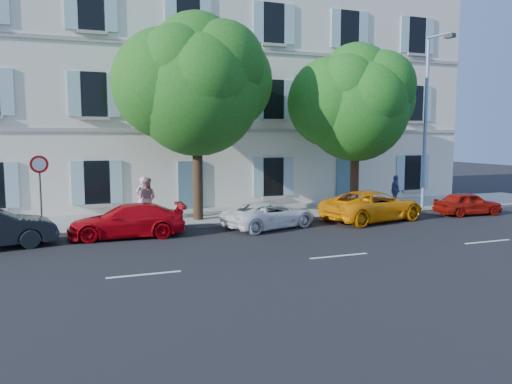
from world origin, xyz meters
name	(u,v)px	position (x,y,z in m)	size (l,w,h in m)	color
ground	(287,233)	(0.00, 0.00, 0.00)	(90.00, 90.00, 0.00)	black
sidewalk	(248,214)	(0.00, 4.45, 0.07)	(36.00, 4.50, 0.15)	#A09E96
kerb	(265,221)	(0.00, 2.28, 0.08)	(36.00, 0.16, 0.16)	#9E998E
building	(214,95)	(0.00, 10.20, 6.00)	(28.00, 7.00, 12.00)	silver
car_red_coupe	(127,221)	(-5.85, 1.33, 0.61)	(1.72, 4.23, 1.23)	#BD050E
car_white_coupe	(270,215)	(-0.24, 1.15, 0.55)	(1.84, 3.98, 1.11)	white
car_yellow_supercar	(373,206)	(4.67, 1.19, 0.67)	(2.23, 4.84, 1.34)	#FF980A
car_red_hatchback	(468,203)	(9.82, 1.01, 0.55)	(1.30, 3.22, 1.10)	#961109
tree_left	(197,92)	(-2.65, 3.43, 5.58)	(5.44, 5.44, 8.43)	#3A2819
tree_right	(356,109)	(4.75, 2.87, 4.98)	(4.89, 4.89, 7.53)	#3A2819
road_sign	(40,177)	(-8.83, 2.86, 2.21)	(0.66, 0.17, 2.86)	#383A3D
street_lamp	(428,113)	(8.48, 2.42, 4.82)	(0.32, 1.76, 8.25)	#7293BF
pedestrian_a	(143,198)	(-4.82, 4.50, 1.06)	(0.67, 0.44, 1.83)	silver
pedestrian_b	(146,199)	(-4.75, 4.06, 1.06)	(0.88, 0.69, 1.82)	#AF7071
pedestrian_c	(395,191)	(7.73, 3.76, 0.95)	(0.94, 0.39, 1.60)	#545297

